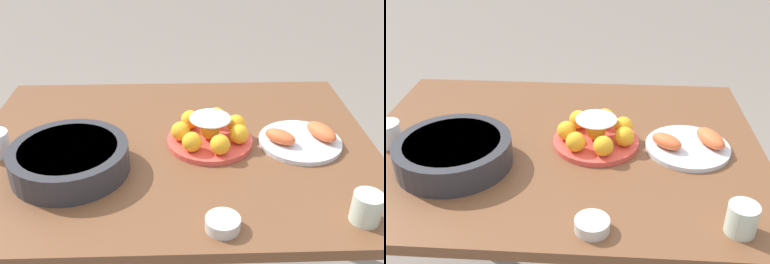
{
  "view_description": "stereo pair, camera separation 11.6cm",
  "coord_description": "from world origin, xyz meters",
  "views": [
    {
      "loc": [
        -0.02,
        1.15,
        1.47
      ],
      "look_at": [
        -0.05,
        -0.0,
        0.81
      ],
      "focal_mm": 42.0,
      "sensor_mm": 36.0,
      "label": 1
    },
    {
      "loc": [
        -0.13,
        1.15,
        1.47
      ],
      "look_at": [
        -0.05,
        -0.0,
        0.81
      ],
      "focal_mm": 42.0,
      "sensor_mm": 36.0,
      "label": 2
    }
  ],
  "objects": [
    {
      "name": "dining_table",
      "position": [
        0.0,
        0.0,
        0.66
      ],
      "size": [
        1.2,
        0.91,
        0.77
      ],
      "color": "brown",
      "rests_on": "ground_plane"
    },
    {
      "name": "cake_plate",
      "position": [
        -0.11,
        -0.01,
        0.81
      ],
      "size": [
        0.26,
        0.26,
        0.09
      ],
      "color": "#E04C42",
      "rests_on": "dining_table"
    },
    {
      "name": "serving_bowl",
      "position": [
        0.28,
        0.13,
        0.81
      ],
      "size": [
        0.32,
        0.32,
        0.08
      ],
      "color": "#2D2D33",
      "rests_on": "dining_table"
    },
    {
      "name": "sauce_bowl",
      "position": [
        -0.11,
        0.37,
        0.79
      ],
      "size": [
        0.08,
        0.08,
        0.03
      ],
      "color": "beige",
      "rests_on": "dining_table"
    },
    {
      "name": "seafood_platter",
      "position": [
        -0.38,
        0.01,
        0.79
      ],
      "size": [
        0.25,
        0.25,
        0.06
      ],
      "color": "silver",
      "rests_on": "dining_table"
    },
    {
      "name": "cup_far",
      "position": [
        -0.44,
        0.36,
        0.81
      ],
      "size": [
        0.07,
        0.07,
        0.07
      ],
      "color": "beige",
      "rests_on": "dining_table"
    }
  ]
}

